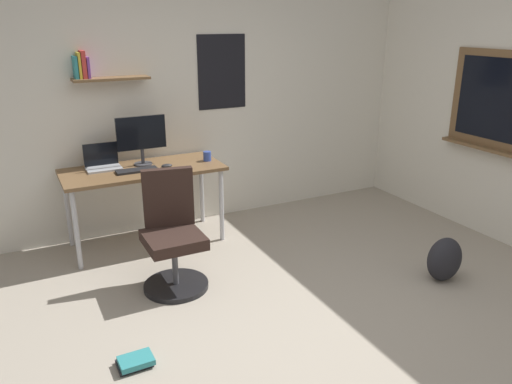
# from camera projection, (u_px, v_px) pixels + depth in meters

# --- Properties ---
(ground_plane) EXTENTS (5.20, 5.20, 0.00)m
(ground_plane) POSITION_uv_depth(u_px,v_px,m) (325.00, 335.00, 3.45)
(ground_plane) COLOR #9E9384
(ground_plane) RESTS_ON ground
(wall_back) EXTENTS (5.00, 0.30, 2.60)m
(wall_back) POSITION_uv_depth(u_px,v_px,m) (194.00, 98.00, 5.09)
(wall_back) COLOR silver
(wall_back) RESTS_ON ground
(desk) EXTENTS (1.46, 0.66, 0.75)m
(desk) POSITION_uv_depth(u_px,v_px,m) (143.00, 176.00, 4.66)
(desk) COLOR brown
(desk) RESTS_ON ground
(office_chair) EXTENTS (0.52, 0.53, 0.95)m
(office_chair) POSITION_uv_depth(u_px,v_px,m) (173.00, 239.00, 3.98)
(office_chair) COLOR black
(office_chair) RESTS_ON ground
(laptop) EXTENTS (0.31, 0.21, 0.23)m
(laptop) POSITION_uv_depth(u_px,v_px,m) (103.00, 163.00, 4.61)
(laptop) COLOR #ADAFB5
(laptop) RESTS_ON desk
(monitor_primary) EXTENTS (0.46, 0.17, 0.46)m
(monitor_primary) POSITION_uv_depth(u_px,v_px,m) (141.00, 137.00, 4.65)
(monitor_primary) COLOR #38383D
(monitor_primary) RESTS_ON desk
(keyboard) EXTENTS (0.37, 0.13, 0.02)m
(keyboard) POSITION_uv_depth(u_px,v_px,m) (137.00, 170.00, 4.53)
(keyboard) COLOR black
(keyboard) RESTS_ON desk
(computer_mouse) EXTENTS (0.10, 0.06, 0.03)m
(computer_mouse) POSITION_uv_depth(u_px,v_px,m) (167.00, 166.00, 4.65)
(computer_mouse) COLOR #262628
(computer_mouse) RESTS_ON desk
(coffee_mug) EXTENTS (0.08, 0.08, 0.09)m
(coffee_mug) POSITION_uv_depth(u_px,v_px,m) (207.00, 156.00, 4.86)
(coffee_mug) COLOR #334CA5
(coffee_mug) RESTS_ON desk
(backpack) EXTENTS (0.32, 0.22, 0.38)m
(backpack) POSITION_uv_depth(u_px,v_px,m) (444.00, 259.00, 4.12)
(backpack) COLOR #232328
(backpack) RESTS_ON ground
(book_stack_on_floor) EXTENTS (0.22, 0.17, 0.06)m
(book_stack_on_floor) POSITION_uv_depth(u_px,v_px,m) (135.00, 362.00, 3.13)
(book_stack_on_floor) COLOR black
(book_stack_on_floor) RESTS_ON ground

